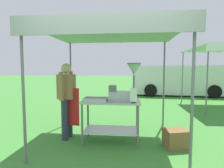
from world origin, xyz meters
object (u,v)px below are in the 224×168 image
Objects in this scene: donut_fryer at (126,86)px; menu_sign at (133,96)px; stall_canopy at (111,35)px; donut_cart at (111,112)px; supply_crate at (176,138)px; vendor at (67,97)px; van_white at (178,80)px; donut_tray at (96,100)px.

donut_fryer reaches higher than menu_sign.
stall_canopy is at bearing 145.90° from menu_sign.
donut_fryer is 2.68× the size of menu_sign.
supply_crate is at bearing -4.96° from donut_cart.
vendor is at bearing 176.84° from donut_fryer.
donut_fryer is at bearing -3.16° from vendor.
van_white reaches higher than menu_sign.
donut_cart is 7.96m from van_white.
donut_fryer is 0.47× the size of vendor.
donut_fryer is 1.28m from vendor.
donut_cart is 2.29× the size of supply_crate.
donut_fryer and vendor have the same top height.
donut_tray is 1.71m from supply_crate.
vendor reaches higher than donut_cart.
menu_sign is at bearing -34.10° from stall_canopy.
vendor reaches higher than menu_sign.
donut_fryer is (0.30, 0.07, 0.52)m from donut_cart.
donut_tray is at bearing 171.97° from menu_sign.
donut_cart is 1.01m from vendor.
donut_tray is at bearing 179.55° from supply_crate.
stall_canopy is 2.37m from supply_crate.
menu_sign is (0.44, -0.20, 0.36)m from donut_cart.
stall_canopy is at bearing -2.20° from vendor.
menu_sign is (0.15, -0.27, -0.17)m from donut_fryer.
donut_cart is 0.22× the size of van_white.
stall_canopy is 1.34m from donut_tray.
donut_fryer is 1.48× the size of supply_crate.
donut_cart is at bearing -167.48° from donut_fryer.
menu_sign is at bearing -24.48° from donut_cart.
supply_crate is at bearing 6.38° from menu_sign.
van_white is (4.11, 7.17, -0.03)m from vendor.
donut_fryer is at bearing 15.47° from donut_tray.
menu_sign is at bearing -61.17° from donut_fryer.
menu_sign is at bearing -13.47° from vendor.
donut_cart is at bearing -7.99° from vendor.
supply_crate is 7.68m from van_white.
donut_cart is 1.55× the size of donut_fryer.
donut_fryer is at bearing 118.83° from menu_sign.
stall_canopy is 6.02× the size of donut_tray.
vendor is (-0.96, 0.04, -1.27)m from stall_canopy.
menu_sign reaches higher than supply_crate.
vendor is at bearing 173.72° from supply_crate.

